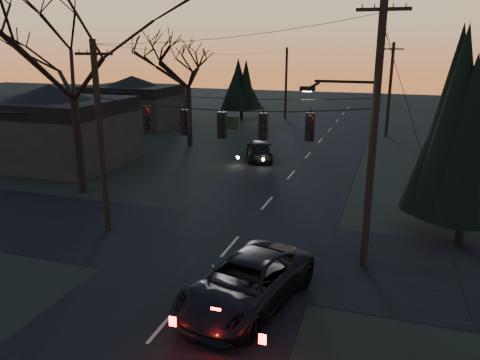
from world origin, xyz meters
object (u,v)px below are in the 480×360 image
(utility_pole_far_l, at_px, (285,118))
(suv_near, at_px, (246,283))
(bare_tree_left, at_px, (70,59))
(evergreen_right, at_px, (473,139))
(utility_pole_left, at_px, (108,230))
(sedan_oncoming_a, at_px, (259,149))
(utility_pole_right, at_px, (363,265))
(utility_pole_far_r, at_px, (386,137))

(utility_pole_far_l, bearing_deg, suv_near, -78.66)
(bare_tree_left, height_order, suv_near, bare_tree_left)
(evergreen_right, bearing_deg, suv_near, -133.13)
(utility_pole_left, height_order, suv_near, utility_pole_left)
(sedan_oncoming_a, bearing_deg, utility_pole_left, 60.62)
(utility_pole_far_l, xyz_separation_m, suv_near, (8.06, -40.18, 0.80))
(utility_pole_left, bearing_deg, evergreen_right, 12.97)
(utility_pole_far_l, height_order, sedan_oncoming_a, utility_pole_far_l)
(utility_pole_right, xyz_separation_m, utility_pole_far_r, (0.00, 28.00, 0.00))
(utility_pole_right, bearing_deg, suv_near, -129.47)
(bare_tree_left, bearing_deg, evergreen_right, -2.87)
(utility_pole_right, relative_size, bare_tree_left, 0.93)
(utility_pole_right, bearing_deg, evergreen_right, 43.02)
(utility_pole_right, relative_size, utility_pole_far_l, 1.25)
(bare_tree_left, bearing_deg, utility_pole_right, -15.58)
(utility_pole_far_r, bearing_deg, utility_pole_left, -112.33)
(utility_pole_left, bearing_deg, suv_near, -27.41)
(utility_pole_far_l, relative_size, bare_tree_left, 0.74)
(utility_pole_far_l, bearing_deg, evergreen_right, -64.83)
(utility_pole_far_r, bearing_deg, suv_near, -96.10)
(utility_pole_far_l, relative_size, sedan_oncoming_a, 1.76)
(utility_pole_left, distance_m, utility_pole_far_l, 36.00)
(bare_tree_left, relative_size, evergreen_right, 1.35)
(utility_pole_left, distance_m, bare_tree_left, 9.95)
(utility_pole_left, distance_m, suv_near, 9.11)
(utility_pole_far_l, distance_m, bare_tree_left, 32.71)
(utility_pole_right, relative_size, evergreen_right, 1.26)
(utility_pole_far_l, distance_m, evergreen_right, 36.18)
(utility_pole_right, height_order, utility_pole_left, utility_pole_right)
(utility_pole_right, relative_size, utility_pole_left, 1.18)
(utility_pole_far_r, distance_m, evergreen_right, 25.19)
(bare_tree_left, bearing_deg, utility_pole_far_l, 81.51)
(utility_pole_left, xyz_separation_m, sedan_oncoming_a, (2.80, 15.50, 0.77))
(suv_near, bearing_deg, utility_pole_far_l, 114.53)
(utility_pole_left, height_order, utility_pole_far_r, same)
(utility_pole_far_r, bearing_deg, evergreen_right, -81.25)
(utility_pole_left, distance_m, evergreen_right, 16.32)
(utility_pole_left, xyz_separation_m, utility_pole_far_l, (0.00, 36.00, 0.00))
(suv_near, bearing_deg, evergreen_right, 60.06)
(bare_tree_left, distance_m, sedan_oncoming_a, 14.91)
(utility_pole_left, bearing_deg, sedan_oncoming_a, 79.76)
(bare_tree_left, xyz_separation_m, sedan_oncoming_a, (7.50, 10.99, -6.74))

